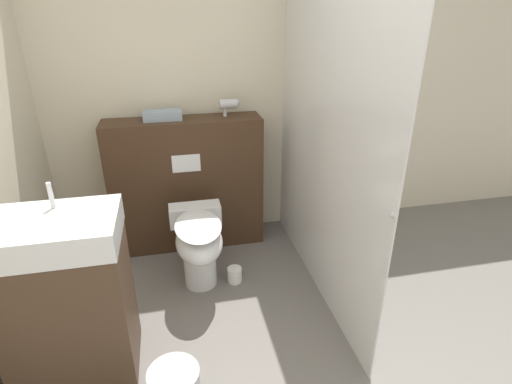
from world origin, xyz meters
TOP-DOWN VIEW (x-y plane):
  - wall_back at (0.00, 2.08)m, footprint 8.00×0.06m
  - partition_panel at (-0.37, 1.86)m, footprint 1.25×0.31m
  - shower_glass at (0.51, 1.10)m, footprint 0.04×1.89m
  - toilet at (-0.34, 1.22)m, footprint 0.39×0.64m
  - sink_vanity at (-1.09, 0.60)m, footprint 0.64×0.46m
  - hair_drier at (0.01, 1.88)m, footprint 0.17×0.08m
  - folded_towel at (-0.52, 1.88)m, footprint 0.29×0.15m
  - spare_toilet_roll at (-0.09, 1.20)m, footprint 0.11×0.11m

SIDE VIEW (x-z plane):
  - spare_toilet_roll at x=-0.09m, z-range 0.00..0.12m
  - toilet at x=-0.34m, z-range 0.09..0.65m
  - sink_vanity at x=-1.09m, z-range -0.07..1.05m
  - partition_panel at x=-0.37m, z-range 0.00..1.12m
  - shower_glass at x=0.51m, z-range 0.00..2.16m
  - folded_towel at x=-0.52m, z-range 1.12..1.19m
  - hair_drier at x=0.01m, z-range 1.14..1.28m
  - wall_back at x=0.00m, z-range 0.00..2.50m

